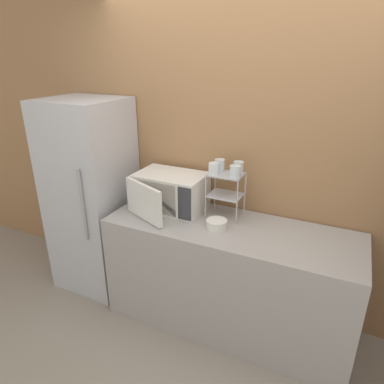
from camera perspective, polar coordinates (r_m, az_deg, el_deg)
ground_plane at (r=2.87m, az=3.14°, el=-24.62°), size 12.00×12.00×0.00m
wall_back at (r=2.75m, az=9.41°, el=5.23°), size 8.00×0.06×2.60m
counter at (r=2.81m, az=6.03°, el=-13.80°), size 1.89×0.67×0.89m
microwave at (r=2.80m, az=-3.78°, el=0.05°), size 0.57×0.56×0.30m
dish_rack at (r=2.64m, az=5.66°, el=1.00°), size 0.26×0.20×0.35m
glass_front_left at (r=2.57m, az=3.64°, el=3.90°), size 0.08×0.08×0.09m
glass_back_right at (r=2.62m, az=7.74°, el=4.09°), size 0.08×0.08×0.09m
glass_front_right at (r=2.52m, az=7.20°, el=3.38°), size 0.08×0.08×0.09m
glass_back_left at (r=2.66m, az=4.60°, el=4.50°), size 0.08×0.08×0.09m
bowl at (r=2.54m, az=4.12°, el=-5.38°), size 0.15×0.15×0.07m
refrigerator at (r=3.24m, az=-16.31°, el=-0.81°), size 0.65×0.64×1.75m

